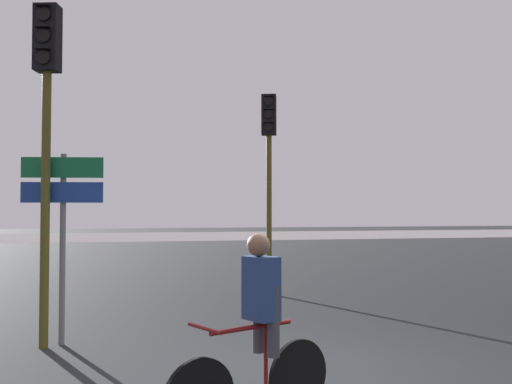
% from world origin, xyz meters
% --- Properties ---
extents(ground_plane, '(120.00, 120.00, 0.00)m').
position_xyz_m(ground_plane, '(0.00, 0.00, 0.00)').
color(ground_plane, black).
extents(water_strip, '(80.00, 16.00, 0.01)m').
position_xyz_m(water_strip, '(0.00, 37.64, 0.00)').
color(water_strip, gray).
rests_on(water_strip, ground).
extents(traffic_light_near_left, '(0.37, 0.39, 4.60)m').
position_xyz_m(traffic_light_near_left, '(-3.10, 2.14, 3.19)').
color(traffic_light_near_left, '#4C4719').
rests_on(traffic_light_near_left, ground).
extents(traffic_light_center, '(0.38, 0.40, 4.41)m').
position_xyz_m(traffic_light_center, '(1.10, 6.23, 3.07)').
color(traffic_light_center, '#4C4719').
rests_on(traffic_light_center, ground).
extents(direction_sign_post, '(1.09, 0.23, 2.60)m').
position_xyz_m(direction_sign_post, '(-2.89, 2.25, 1.79)').
color(direction_sign_post, slate).
rests_on(direction_sign_post, ground).
extents(cyclist, '(1.58, 0.78, 1.62)m').
position_xyz_m(cyclist, '(-1.00, -1.19, 0.82)').
color(cyclist, black).
rests_on(cyclist, ground).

